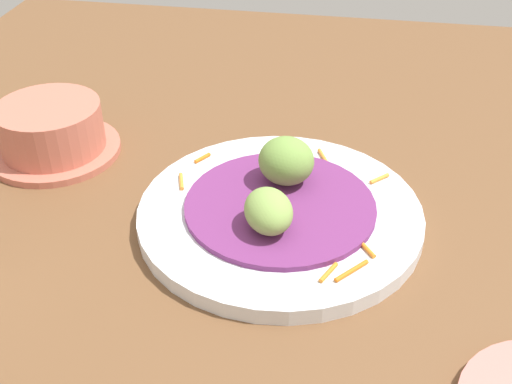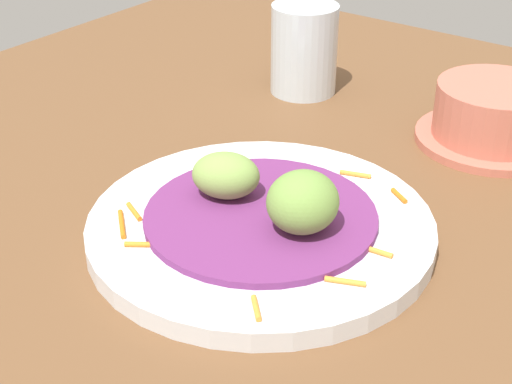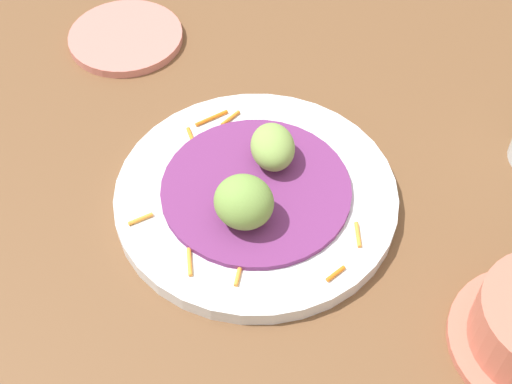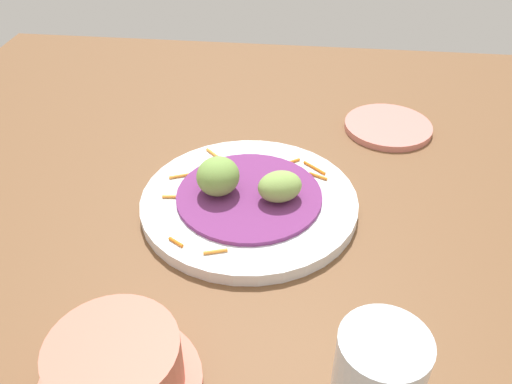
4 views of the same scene
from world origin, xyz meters
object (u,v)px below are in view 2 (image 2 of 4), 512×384
(guac_scoop_center, at_px, (306,200))
(terracotta_bowl, at_px, (494,116))
(main_plate, at_px, (264,225))
(guac_scoop_left, at_px, (226,175))
(water_glass, at_px, (304,49))

(guac_scoop_center, bearing_deg, terracotta_bowl, 80.77)
(terracotta_bowl, bearing_deg, guac_scoop_center, -99.23)
(main_plate, height_order, guac_scoop_left, guac_scoop_left)
(guac_scoop_left, height_order, terracotta_bowl, same)
(main_plate, bearing_deg, guac_scoop_center, -1.05)
(guac_scoop_left, relative_size, guac_scoop_center, 0.99)
(terracotta_bowl, bearing_deg, main_plate, -107.18)
(main_plate, relative_size, terracotta_bowl, 1.88)
(guac_scoop_left, xyz_separation_m, water_glass, (-0.10, 0.26, 0.01))
(guac_scoop_left, relative_size, terracotta_bowl, 0.38)
(guac_scoop_left, distance_m, guac_scoop_center, 0.08)
(water_glass, bearing_deg, terracotta_bowl, 0.28)
(main_plate, relative_size, guac_scoop_left, 4.98)
(terracotta_bowl, height_order, water_glass, water_glass)
(guac_scoop_left, bearing_deg, terracotta_bowl, 65.47)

